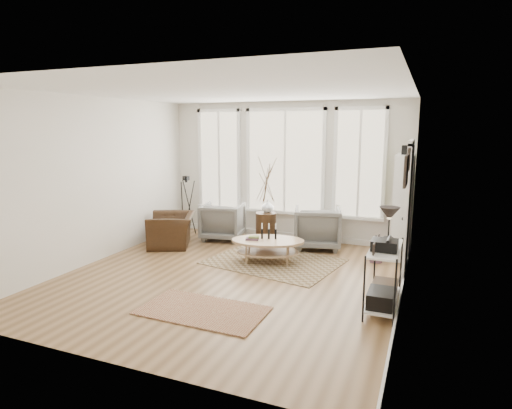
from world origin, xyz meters
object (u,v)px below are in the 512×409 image
at_px(low_shelf, 384,271).
at_px(armchair_right, 317,227).
at_px(side_table, 266,202).
at_px(accent_chair, 172,230).
at_px(armchair_left, 223,221).
at_px(coffee_table, 267,245).
at_px(bookcase, 403,206).

relative_size(low_shelf, armchair_right, 1.44).
bearing_deg(side_table, accent_chair, -151.94).
height_order(low_shelf, accent_chair, low_shelf).
bearing_deg(side_table, armchair_left, -177.05).
relative_size(armchair_right, side_table, 0.51).
relative_size(low_shelf, coffee_table, 0.90).
bearing_deg(coffee_table, side_table, 111.93).
height_order(armchair_right, accent_chair, armchair_right).
relative_size(bookcase, armchair_left, 2.40).
height_order(bookcase, low_shelf, bookcase).
height_order(coffee_table, accent_chair, accent_chair).
bearing_deg(bookcase, armchair_right, -179.62).
relative_size(bookcase, coffee_table, 1.42).
relative_size(armchair_right, accent_chair, 0.91).
bearing_deg(side_table, low_shelf, -43.42).
xyz_separation_m(armchair_left, accent_chair, (-0.73, -0.85, -0.07)).
xyz_separation_m(bookcase, armchair_left, (-3.62, -0.12, -0.57)).
xyz_separation_m(armchair_left, side_table, (0.97, 0.05, 0.47)).
bearing_deg(armchair_left, side_table, 171.82).
xyz_separation_m(armchair_right, side_table, (-1.07, -0.06, 0.45)).
bearing_deg(low_shelf, bookcase, 88.72).
height_order(armchair_left, accent_chair, armchair_left).
height_order(low_shelf, armchair_right, low_shelf).
bearing_deg(low_shelf, side_table, 136.58).
distance_m(bookcase, low_shelf, 2.56).
bearing_deg(accent_chair, armchair_left, 113.89).
relative_size(armchair_left, armchair_right, 0.94).
xyz_separation_m(low_shelf, coffee_table, (-2.12, 1.27, -0.19)).
bearing_deg(coffee_table, low_shelf, -31.05).
height_order(coffee_table, armchair_left, armchair_left).
bearing_deg(armchair_left, armchair_right, 171.95).
relative_size(side_table, accent_chair, 1.79).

